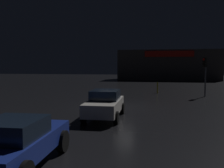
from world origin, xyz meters
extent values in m
plane|color=black|center=(0.00, 0.00, 0.00)|extent=(120.00, 120.00, 0.00)
cube|color=#4C4742|center=(5.40, 33.88, 2.97)|extent=(19.70, 6.79, 5.94)
cube|color=red|center=(5.40, 30.33, 5.08)|extent=(9.05, 0.24, 1.11)
cylinder|color=#595B60|center=(7.32, 6.75, 1.81)|extent=(0.12, 0.12, 3.61)
cube|color=black|center=(7.21, 6.64, 3.17)|extent=(0.41, 0.41, 0.88)
sphere|color=red|center=(7.09, 6.53, 3.44)|extent=(0.20, 0.20, 0.20)
sphere|color=black|center=(7.09, 6.53, 3.17)|extent=(0.20, 0.20, 0.20)
sphere|color=black|center=(7.09, 6.53, 2.91)|extent=(0.20, 0.20, 0.20)
cube|color=navy|center=(-1.13, -10.60, 0.64)|extent=(1.76, 3.98, 0.56)
cube|color=black|center=(-1.12, -10.90, 1.17)|extent=(1.53, 1.74, 0.51)
cylinder|color=black|center=(-2.00, -9.33, 0.36)|extent=(0.24, 0.73, 0.72)
cylinder|color=black|center=(-0.34, -9.28, 0.36)|extent=(0.24, 0.73, 0.72)
cube|color=silver|center=(-0.03, -3.85, 0.65)|extent=(1.70, 4.02, 0.67)
cube|color=black|center=(-0.03, -3.59, 1.25)|extent=(1.51, 1.85, 0.52)
cylinder|color=black|center=(0.81, -5.17, 0.32)|extent=(0.23, 0.64, 0.63)
cylinder|color=black|center=(-0.84, -5.19, 0.32)|extent=(0.23, 0.64, 0.63)
cylinder|color=black|center=(0.78, -2.52, 0.32)|extent=(0.23, 0.64, 0.63)
cylinder|color=black|center=(-0.87, -2.54, 0.32)|extent=(0.23, 0.64, 0.63)
cylinder|color=gold|center=(3.01, 8.73, 0.59)|extent=(0.12, 0.12, 1.18)
camera|label=1|loc=(2.61, -16.80, 2.87)|focal=38.96mm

